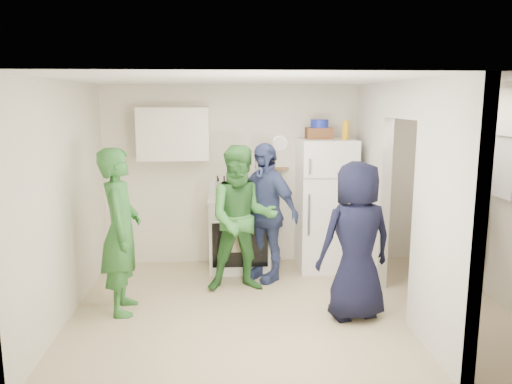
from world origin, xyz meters
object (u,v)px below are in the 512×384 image
fridge (325,204)px  person_nook (451,217)px  stove (239,233)px  person_denim (265,212)px  yellow_cup_stack_top (345,130)px  person_green_center (242,219)px  person_navy (356,241)px  blue_bowl (319,124)px  person_green_left (121,231)px  wicker_basket (319,133)px

fridge → person_nook: bearing=-34.1°
stove → person_denim: 0.65m
yellow_cup_stack_top → person_nook: size_ratio=0.14×
person_green_center → person_nook: (2.51, -0.15, 0.02)m
yellow_cup_stack_top → person_green_center: (-1.39, -0.66, -1.02)m
person_navy → person_nook: 1.53m
person_nook → blue_bowl: bearing=-103.0°
person_denim → person_navy: 1.51m
blue_bowl → person_denim: (-0.77, -0.44, -1.10)m
person_green_center → person_nook: 2.51m
fridge → person_denim: bearing=-155.8°
person_green_left → person_nook: size_ratio=1.00×
yellow_cup_stack_top → person_denim: size_ratio=0.14×
blue_bowl → person_green_center: (-1.07, -0.81, -1.10)m
stove → fridge: bearing=-1.5°
stove → person_nook: 2.72m
fridge → wicker_basket: wicker_basket is taller
blue_bowl → person_green_left: blue_bowl is taller
blue_bowl → person_green_left: (-2.40, -1.35, -1.08)m
yellow_cup_stack_top → person_green_center: size_ratio=0.14×
fridge → yellow_cup_stack_top: size_ratio=7.13×
stove → person_green_left: (-1.32, -1.33, 0.40)m
fridge → person_navy: fridge is taller
blue_bowl → yellow_cup_stack_top: blue_bowl is taller
stove → person_green_center: 0.88m
person_green_center → blue_bowl: bearing=34.2°
person_green_center → wicker_basket: bearing=34.2°
wicker_basket → fridge: bearing=-26.6°
person_green_left → person_green_center: person_green_left is taller
blue_bowl → person_navy: size_ratio=0.14×
yellow_cup_stack_top → wicker_basket: bearing=154.9°
wicker_basket → person_nook: wicker_basket is taller
blue_bowl → wicker_basket: bearing=0.0°
person_green_center → person_denim: (0.30, 0.37, 0.00)m
fridge → person_nook: person_nook is taller
person_green_center → stove: bearing=88.0°
person_navy → blue_bowl: bearing=-100.1°
person_green_center → fridge: bearing=30.1°
person_nook → person_green_center: bearing=-72.8°
wicker_basket → person_green_center: bearing=-142.9°
yellow_cup_stack_top → person_green_left: bearing=-156.2°
person_nook → stove: bearing=-89.8°
person_navy → person_nook: size_ratio=0.93×
blue_bowl → person_nook: size_ratio=0.13×
person_nook → fridge: bearing=-103.5°
yellow_cup_stack_top → person_navy: size_ratio=0.15×
person_green_center → yellow_cup_stack_top: bearing=22.5°
person_green_left → person_green_center: bearing=-71.8°
blue_bowl → person_denim: 1.41m
fridge → person_green_left: 2.82m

